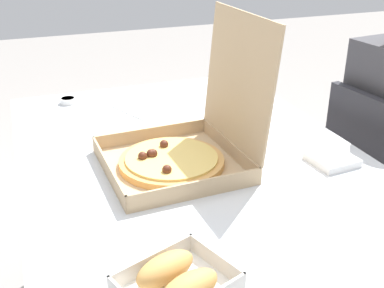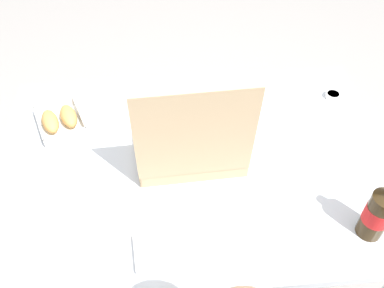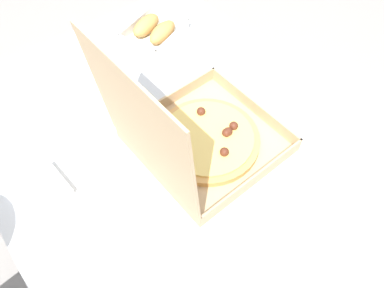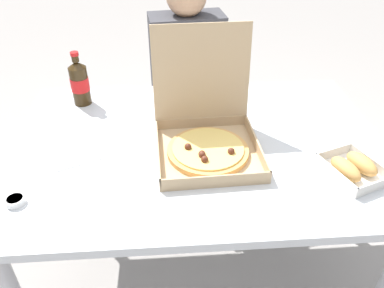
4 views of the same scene
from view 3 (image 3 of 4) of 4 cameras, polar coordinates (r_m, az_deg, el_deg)
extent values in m
plane|color=gray|center=(1.64, -0.11, -16.65)|extent=(10.00, 10.00, 0.00)
cube|color=silver|center=(1.00, -0.17, -3.32)|extent=(1.33, 0.92, 0.03)
cylinder|color=#B7B7BC|center=(1.74, -1.83, 10.25)|extent=(0.05, 0.05, 0.69)
cylinder|color=#B7B7BC|center=(1.59, -25.29, -2.79)|extent=(0.05, 0.05, 0.69)
cube|color=tan|center=(1.02, 2.27, 0.26)|extent=(0.36, 0.36, 0.01)
cube|color=tan|center=(1.09, 9.06, 5.58)|extent=(0.34, 0.02, 0.04)
cube|color=tan|center=(0.94, 9.08, -5.30)|extent=(0.02, 0.34, 0.04)
cube|color=tan|center=(1.09, -3.56, 6.51)|extent=(0.02, 0.34, 0.04)
cube|color=tan|center=(0.95, -5.41, -4.20)|extent=(0.34, 0.02, 0.04)
cube|color=tan|center=(0.79, -7.55, 2.35)|extent=(0.34, 0.05, 0.34)
cylinder|color=tan|center=(1.01, 2.29, 0.66)|extent=(0.28, 0.28, 0.02)
cylinder|color=#EAC666|center=(1.00, 2.32, 1.07)|extent=(0.24, 0.24, 0.01)
sphere|color=#562819|center=(1.00, 5.12, 1.69)|extent=(0.02, 0.02, 0.02)
sphere|color=#562819|center=(1.02, 6.19, 2.69)|extent=(0.02, 0.02, 0.02)
sphere|color=#562819|center=(0.97, 4.82, -1.19)|extent=(0.02, 0.02, 0.02)
sphere|color=#562819|center=(1.05, 1.34, 4.85)|extent=(0.02, 0.02, 0.02)
sphere|color=#562819|center=(1.01, 5.31, 1.88)|extent=(0.02, 0.02, 0.02)
cube|color=white|center=(1.33, -5.52, 15.67)|extent=(0.21, 0.23, 0.00)
cube|color=silver|center=(1.38, -3.22, 18.38)|extent=(0.14, 0.06, 0.03)
cube|color=silver|center=(1.27, -8.10, 14.10)|extent=(0.14, 0.06, 0.03)
cube|color=silver|center=(1.29, -2.88, 15.33)|extent=(0.07, 0.18, 0.03)
cube|color=silver|center=(1.36, -8.17, 17.27)|extent=(0.07, 0.18, 0.03)
ellipsoid|color=tan|center=(1.30, -4.39, 16.19)|extent=(0.09, 0.13, 0.05)
ellipsoid|color=tan|center=(1.33, -6.81, 17.07)|extent=(0.09, 0.13, 0.05)
cube|color=white|center=(1.00, -21.29, -6.43)|extent=(0.12, 0.12, 0.02)
camera|label=1|loc=(1.70, -16.42, 45.02)|focal=44.70mm
camera|label=2|loc=(0.81, -97.73, 11.52)|focal=38.05mm
camera|label=4|loc=(1.47, 53.44, 37.08)|focal=35.70mm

